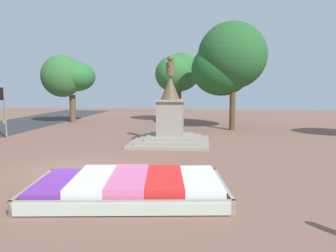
% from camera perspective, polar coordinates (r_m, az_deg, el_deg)
% --- Properties ---
extents(ground_plane, '(72.80, 72.80, 0.00)m').
position_cam_1_polar(ground_plane, '(13.41, -15.29, -7.50)').
color(ground_plane, brown).
extents(flower_planter, '(6.14, 4.01, 0.62)m').
position_cam_1_polar(flower_planter, '(10.08, -6.58, -10.48)').
color(flower_planter, '#38281C').
rests_on(flower_planter, ground_plane).
extents(statue_monument, '(4.43, 4.43, 5.03)m').
position_cam_1_polar(statue_monument, '(18.90, 0.39, 0.35)').
color(statue_monument, gray).
rests_on(statue_monument, ground_plane).
extents(traffic_light_mid_block, '(0.41, 0.29, 3.23)m').
position_cam_1_polar(traffic_light_mid_block, '(23.21, -26.78, 3.57)').
color(traffic_light_mid_block, slate).
rests_on(traffic_light_mid_block, ground_plane).
extents(park_tree_far_left, '(4.40, 4.20, 6.42)m').
position_cam_1_polar(park_tree_far_left, '(31.01, 1.77, 9.12)').
color(park_tree_far_left, brown).
rests_on(park_tree_far_left, ground_plane).
extents(park_tree_far_right, '(5.74, 5.25, 8.20)m').
position_cam_1_polar(park_tree_far_right, '(26.01, 10.44, 11.11)').
color(park_tree_far_right, '#4C3823').
rests_on(park_tree_far_right, ground_plane).
extents(park_tree_street_side, '(4.66, 4.15, 6.11)m').
position_cam_1_polar(park_tree_street_side, '(31.24, -17.00, 8.25)').
color(park_tree_street_side, brown).
rests_on(park_tree_street_side, ground_plane).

